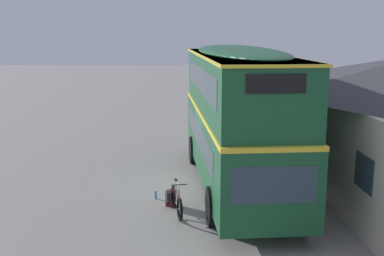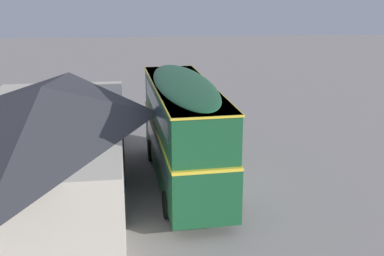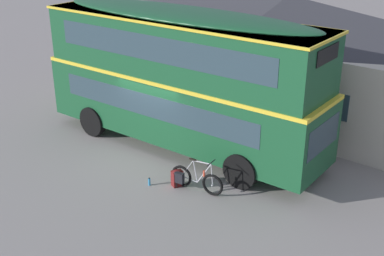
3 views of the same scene
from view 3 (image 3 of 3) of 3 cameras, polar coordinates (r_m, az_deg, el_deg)
The scene contains 6 objects.
ground_plane at distance 17.16m, azimuth -3.97°, elevation -2.80°, with size 120.00×120.00×0.00m, color gray.
double_decker_bus at distance 16.62m, azimuth -1.30°, elevation 6.19°, with size 10.45×3.52×4.79m.
touring_bicycle at distance 14.70m, azimuth 0.31°, elevation -5.84°, with size 1.71×0.69×1.05m.
backpack_on_ground at distance 15.01m, azimuth -1.68°, elevation -5.65°, with size 0.37×0.39×0.53m.
water_bottle_blue_sports at distance 15.14m, azimuth -4.89°, elevation -6.12°, with size 0.07×0.07×0.25m.
pub_building at distance 21.19m, azimuth 10.58°, elevation 8.68°, with size 15.51×7.93×4.56m.
Camera 3 is at (11.30, -10.49, 7.54)m, focal length 46.78 mm.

